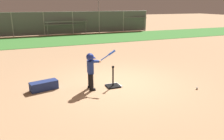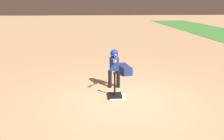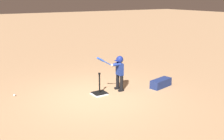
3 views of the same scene
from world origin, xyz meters
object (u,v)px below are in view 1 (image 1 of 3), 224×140
batting_tee (113,84)px  equipment_bag (44,86)px  bleachers_left_center (126,23)px  bleachers_far_left (64,27)px  batter_child (91,67)px  baseball (197,88)px

batting_tee → equipment_bag: (-2.11, 0.54, 0.05)m
batting_tee → bleachers_left_center: 16.43m
bleachers_far_left → bleachers_left_center: size_ratio=1.03×
bleachers_left_center → equipment_bag: bearing=-123.7°
equipment_bag → bleachers_far_left: bearing=64.6°
bleachers_far_left → equipment_bag: size_ratio=4.68×
batter_child → bleachers_left_center: bearing=61.3°
baseball → bleachers_left_center: (4.93, 15.89, 0.64)m
batting_tee → equipment_bag: bearing=165.7°
batting_tee → baseball: (2.39, -1.19, -0.06)m
bleachers_left_center → equipment_bag: 17.02m
baseball → bleachers_left_center: bleachers_left_center is taller
equipment_bag → bleachers_left_center: bearing=43.4°
batting_tee → bleachers_left_center: bearing=63.5°
batter_child → equipment_bag: 1.61m
bleachers_far_left → bleachers_left_center: bearing=4.8°
equipment_bag → batting_tee: bearing=-27.2°
batter_child → bleachers_left_center: size_ratio=0.32×
batting_tee → bleachers_far_left: 14.19m
batting_tee → batter_child: size_ratio=0.57×
bleachers_left_center → equipment_bag: bleachers_left_center is taller
batting_tee → bleachers_left_center: (7.32, 14.70, 0.58)m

